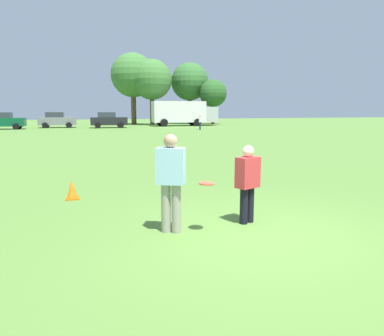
# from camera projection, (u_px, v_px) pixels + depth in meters

# --- Properties ---
(ground_plane) EXTENTS (153.52, 153.52, 0.00)m
(ground_plane) POSITION_uv_depth(u_px,v_px,m) (256.00, 235.00, 6.24)
(ground_plane) COLOR #517A33
(player_thrower) EXTENTS (0.55, 0.45, 1.72)m
(player_thrower) POSITION_uv_depth(u_px,v_px,m) (171.00, 178.00, 6.22)
(player_thrower) COLOR gray
(player_thrower) RESTS_ON ground
(player_defender) EXTENTS (0.50, 0.40, 1.47)m
(player_defender) POSITION_uv_depth(u_px,v_px,m) (248.00, 180.00, 6.77)
(player_defender) COLOR black
(player_defender) RESTS_ON ground
(frisbee) EXTENTS (0.27, 0.27, 0.04)m
(frisbee) POSITION_uv_depth(u_px,v_px,m) (206.00, 183.00, 6.22)
(frisbee) COLOR #E54C33
(traffic_cone) EXTENTS (0.32, 0.32, 0.48)m
(traffic_cone) POSITION_uv_depth(u_px,v_px,m) (72.00, 190.00, 8.69)
(traffic_cone) COLOR #D8590C
(traffic_cone) RESTS_ON ground
(parked_car_mid_left) EXTENTS (4.24, 2.28, 1.82)m
(parked_car_mid_left) POSITION_uv_depth(u_px,v_px,m) (4.00, 121.00, 39.37)
(parked_car_mid_left) COLOR #0C4C2D
(parked_car_mid_left) RESTS_ON ground
(parked_car_center) EXTENTS (4.24, 2.28, 1.82)m
(parked_car_center) POSITION_uv_depth(u_px,v_px,m) (57.00, 120.00, 42.86)
(parked_car_center) COLOR slate
(parked_car_center) RESTS_ON ground
(parked_car_mid_right) EXTENTS (4.24, 2.28, 1.82)m
(parked_car_mid_right) POSITION_uv_depth(u_px,v_px,m) (108.00, 120.00, 42.60)
(parked_car_mid_right) COLOR black
(parked_car_mid_right) RESTS_ON ground
(box_truck) EXTENTS (8.55, 3.13, 3.18)m
(box_truck) POSITION_uv_depth(u_px,v_px,m) (183.00, 112.00, 47.55)
(box_truck) COLOR white
(box_truck) RESTS_ON ground
(bystander_sideline_watcher) EXTENTS (0.32, 0.46, 1.52)m
(bystander_sideline_watcher) POSITION_uv_depth(u_px,v_px,m) (200.00, 122.00, 38.70)
(bystander_sideline_watcher) COLOR #1E234C
(bystander_sideline_watcher) RESTS_ON ground
(tree_west_oak) EXTENTS (6.12, 6.12, 9.94)m
(tree_west_oak) POSITION_uv_depth(u_px,v_px,m) (133.00, 75.00, 50.77)
(tree_west_oak) COLOR brown
(tree_west_oak) RESTS_ON ground
(tree_west_maple) EXTENTS (5.53, 5.53, 8.98)m
(tree_west_maple) POSITION_uv_depth(u_px,v_px,m) (152.00, 80.00, 50.02)
(tree_west_maple) COLOR brown
(tree_west_maple) RESTS_ON ground
(tree_center_elm) EXTENTS (5.53, 5.53, 8.98)m
(tree_center_elm) POSITION_uv_depth(u_px,v_px,m) (190.00, 82.00, 53.82)
(tree_center_elm) COLOR brown
(tree_center_elm) RESTS_ON ground
(tree_east_birch) EXTENTS (3.95, 3.95, 6.42)m
(tree_east_birch) POSITION_uv_depth(u_px,v_px,m) (213.00, 93.00, 52.10)
(tree_east_birch) COLOR brown
(tree_east_birch) RESTS_ON ground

